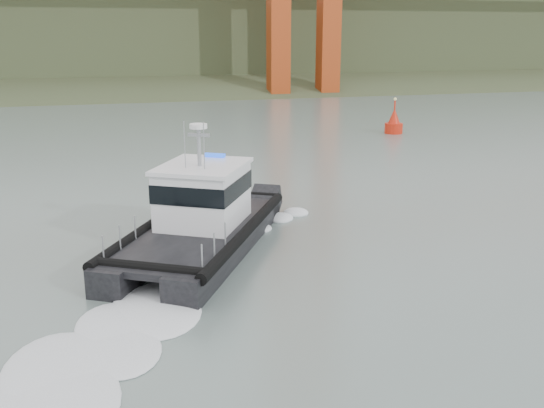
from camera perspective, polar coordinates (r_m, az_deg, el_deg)
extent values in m
plane|color=slate|center=(19.87, 10.39, -12.88)|extent=(400.00, 400.00, 0.00)
cube|color=#384628|center=(108.29, -11.32, 10.53)|extent=(500.00, 44.72, 16.25)
cube|color=#384628|center=(135.86, -12.41, 14.03)|extent=(500.00, 70.00, 18.00)
cube|color=#384628|center=(160.79, -13.07, 16.00)|extent=(500.00, 60.00, 16.00)
cube|color=black|center=(28.04, -9.60, -3.11)|extent=(7.23, 11.22, 1.32)
cube|color=black|center=(27.01, -3.81, -3.66)|extent=(7.23, 11.22, 1.32)
cube|color=black|center=(26.84, -7.21, -2.69)|extent=(8.99, 11.26, 0.28)
cube|color=white|center=(27.42, -6.48, 0.78)|extent=(4.83, 5.07, 2.53)
cube|color=black|center=(27.30, -6.51, 1.71)|extent=(4.92, 5.16, 0.83)
cube|color=white|center=(27.10, -6.57, 3.55)|extent=(5.13, 5.37, 0.18)
cylinder|color=gray|center=(26.62, -6.88, 5.30)|extent=(0.18, 0.18, 1.98)
cylinder|color=white|center=(26.47, -6.95, 7.29)|extent=(0.77, 0.77, 0.20)
cylinder|color=red|center=(60.56, 11.37, 6.92)|extent=(1.74, 1.74, 1.16)
cone|color=red|center=(60.40, 11.43, 8.01)|extent=(1.36, 1.36, 1.74)
cylinder|color=red|center=(60.26, 11.49, 9.10)|extent=(0.16, 0.16, 0.97)
sphere|color=#E5D87F|center=(60.19, 11.52, 9.65)|extent=(0.29, 0.29, 0.29)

